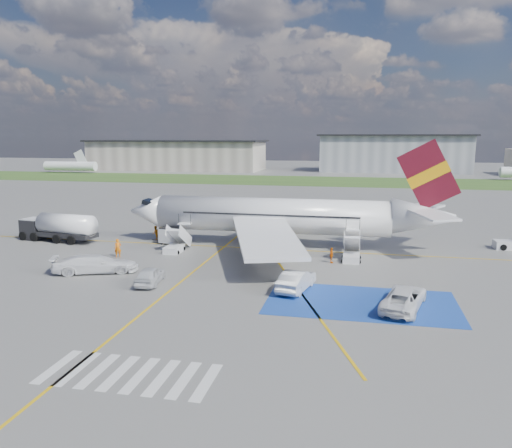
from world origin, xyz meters
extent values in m
plane|color=#60605E|center=(0.00, 0.00, 0.00)|extent=(400.00, 400.00, 0.00)
cube|color=#2D4C1E|center=(0.00, 95.00, 0.01)|extent=(400.00, 30.00, 0.01)
cube|color=gold|center=(0.00, 12.00, 0.01)|extent=(120.00, 0.20, 0.01)
cube|color=gold|center=(-5.00, -10.00, 0.01)|extent=(0.20, 60.00, 0.01)
cube|color=gold|center=(0.00, 12.00, 0.01)|extent=(20.71, 56.45, 0.01)
cube|color=#1A42A0|center=(10.00, -4.00, 0.01)|extent=(14.00, 8.00, 0.01)
cube|color=silver|center=(-6.00, -18.00, 0.01)|extent=(0.60, 4.00, 0.01)
cube|color=silver|center=(-4.80, -18.00, 0.01)|extent=(0.60, 4.00, 0.01)
cube|color=silver|center=(-3.60, -18.00, 0.01)|extent=(0.60, 4.00, 0.01)
cube|color=silver|center=(-2.40, -18.00, 0.01)|extent=(0.60, 4.00, 0.01)
cube|color=silver|center=(-1.20, -18.00, 0.01)|extent=(0.60, 4.00, 0.01)
cube|color=silver|center=(0.00, -18.00, 0.01)|extent=(0.60, 4.00, 0.01)
cube|color=silver|center=(1.20, -18.00, 0.01)|extent=(0.60, 4.00, 0.01)
cube|color=silver|center=(2.40, -18.00, 0.01)|extent=(0.60, 4.00, 0.01)
cube|color=gray|center=(-55.00, 130.00, 5.00)|extent=(60.00, 22.00, 10.00)
cube|color=gray|center=(20.00, 135.00, 6.00)|extent=(48.00, 18.00, 12.00)
cylinder|color=white|center=(0.00, 14.00, 3.40)|extent=(26.00, 3.90, 3.90)
cone|color=white|center=(-15.00, 14.00, 3.40)|extent=(4.00, 3.90, 3.90)
cube|color=black|center=(-14.40, 14.00, 4.45)|extent=(1.67, 1.90, 0.82)
cone|color=white|center=(16.20, 14.00, 3.80)|extent=(6.50, 3.90, 3.90)
cube|color=white|center=(1.00, 5.50, 2.80)|extent=(9.86, 15.95, 1.40)
cube|color=white|center=(1.00, 22.50, 2.80)|extent=(9.86, 15.95, 1.40)
cylinder|color=#38383A|center=(0.00, 8.40, 1.40)|extent=(3.40, 2.10, 2.10)
cylinder|color=#38383A|center=(0.00, 19.60, 1.40)|extent=(3.40, 2.10, 2.10)
cube|color=#560E1B|center=(16.50, 14.00, 8.20)|extent=(6.62, 0.30, 7.45)
cube|color=orange|center=(16.50, 14.00, 8.20)|extent=(4.36, 0.40, 3.08)
cube|color=white|center=(16.80, 10.80, 4.50)|extent=(4.73, 5.95, 0.49)
cube|color=white|center=(16.80, 17.20, 4.50)|extent=(4.73, 5.95, 0.49)
cube|color=black|center=(0.00, 12.04, 3.75)|extent=(19.50, 0.04, 0.18)
cube|color=black|center=(0.00, 15.96, 3.75)|extent=(19.50, 0.04, 0.18)
cube|color=white|center=(-9.50, 9.85, 1.45)|extent=(1.40, 3.73, 2.32)
cube|color=white|center=(-9.50, 11.75, 2.50)|extent=(1.40, 1.00, 0.12)
cylinder|color=black|center=(-10.20, 11.75, 3.05)|extent=(0.06, 0.06, 1.10)
cylinder|color=black|center=(-8.80, 11.75, 3.05)|extent=(0.06, 0.06, 1.10)
cube|color=white|center=(-9.50, 8.25, 0.35)|extent=(1.60, 2.40, 0.70)
cube|color=white|center=(9.00, 9.85, 1.45)|extent=(1.40, 3.73, 2.32)
cube|color=white|center=(9.00, 11.75, 2.50)|extent=(1.40, 1.00, 0.12)
cylinder|color=black|center=(8.30, 11.75, 3.05)|extent=(0.06, 0.06, 1.10)
cylinder|color=black|center=(9.70, 11.75, 3.05)|extent=(0.06, 0.06, 1.10)
cube|color=white|center=(9.00, 8.25, 0.35)|extent=(1.60, 2.40, 0.70)
cube|color=black|center=(-28.42, 11.54, 1.19)|extent=(2.72, 2.72, 2.39)
cylinder|color=white|center=(-23.60, 10.80, 2.07)|extent=(7.33, 3.43, 2.39)
cube|color=black|center=(-23.60, 10.80, 0.88)|extent=(7.33, 3.43, 0.52)
cube|color=white|center=(-11.45, 12.14, 0.98)|extent=(2.55, 1.85, 1.61)
cube|color=black|center=(-11.45, 12.14, 1.84)|extent=(2.41, 1.72, 0.14)
imported|color=silver|center=(-7.31, -2.82, 0.74)|extent=(2.31, 4.56, 1.49)
imported|color=#AAACB1|center=(4.87, -2.02, 0.84)|extent=(2.79, 5.35, 1.68)
imported|color=white|center=(13.00, -4.47, 0.98)|extent=(3.66, 5.69, 1.97)
imported|color=white|center=(-13.58, -0.60, 1.10)|extent=(6.06, 4.15, 2.20)
imported|color=orange|center=(-14.33, 5.21, 0.94)|extent=(0.82, 0.71, 1.89)
imported|color=orange|center=(-13.90, 13.77, 0.86)|extent=(0.98, 1.05, 1.72)
imported|color=orange|center=(7.11, 7.34, 0.76)|extent=(0.44, 0.92, 1.52)
camera|label=1|loc=(9.65, -40.32, 12.30)|focal=35.00mm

